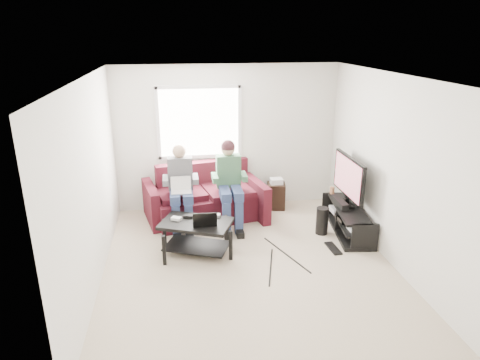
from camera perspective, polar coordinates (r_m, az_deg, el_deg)
The scene contains 26 objects.
floor at distance 6.16m, azimuth 1.13°, elevation -11.22°, with size 4.50×4.50×0.00m, color #C3B498.
ceiling at distance 5.33m, azimuth 1.32°, elevation 13.63°, with size 4.50×4.50×0.00m, color white.
wall_back at distance 7.75m, azimuth -1.67°, elevation 5.63°, with size 4.50×4.50×0.00m, color silver.
wall_front at distance 3.61m, azimuth 7.54°, elevation -11.21°, with size 4.50×4.50×0.00m, color silver.
wall_left at distance 5.64m, azimuth -19.24°, elevation -0.73°, with size 4.50×4.50×0.00m, color silver.
wall_right at distance 6.26m, azimuth 19.56°, elevation 1.19°, with size 4.50×4.50×0.00m, color silver.
window at distance 7.62m, azimuth -5.44°, elevation 7.64°, with size 1.48×0.04×1.28m.
sofa at distance 7.50m, azimuth -4.76°, elevation -2.60°, with size 2.18×1.27×0.93m.
person_left at distance 6.99m, azimuth -7.90°, elevation -0.59°, with size 0.40×0.70×1.39m.
person_right at distance 7.04m, azimuth -1.41°, elevation 0.26°, with size 0.40×0.71×1.44m.
laptop_silver at distance 6.84m, azimuth -7.86°, elevation -1.14°, with size 0.32×0.22×0.24m, color silver, non-canonical shape.
coffee_table at distance 6.32m, azimuth -5.85°, elevation -6.65°, with size 1.16×0.95×0.50m.
laptop_black at distance 6.15m, azimuth -4.77°, elevation -4.82°, with size 0.34×0.24×0.24m, color black, non-canonical shape.
controller_a at distance 6.36m, azimuth -8.48°, elevation -5.11°, with size 0.14×0.09×0.04m, color silver.
controller_b at distance 6.42m, azimuth -6.88°, elevation -4.81°, with size 0.14×0.09×0.04m, color black.
controller_c at distance 6.41m, azimuth -3.29°, elevation -4.72°, with size 0.14×0.09×0.04m, color gray.
tv_stand at distance 7.19m, azimuth 14.15°, elevation -5.35°, with size 0.58×1.39×0.45m.
tv at distance 7.02m, azimuth 14.29°, elevation 0.23°, with size 0.12×1.10×0.81m.
soundbar at distance 7.12m, azimuth 13.14°, elevation -2.93°, with size 0.12×0.50×0.10m, color black.
drink_cup at distance 7.60m, azimuth 12.20°, elevation -1.35°, with size 0.08×0.08×0.12m, color #A76B48.
console_white at distance 6.84m, azimuth 15.47°, elevation -6.18°, with size 0.30×0.22×0.06m, color silver.
console_grey at distance 7.42m, azimuth 13.32°, elevation -3.86°, with size 0.34×0.26×0.08m, color gray.
console_black at distance 7.12m, azimuth 14.35°, elevation -4.98°, with size 0.38×0.30×0.07m, color black.
subwoofer at distance 7.06m, azimuth 10.89°, elevation -5.36°, with size 0.20×0.20×0.45m, color black.
keyboard_floor at distance 6.71m, azimuth 12.32°, elevation -8.88°, with size 0.13×0.40×0.02m, color black.
end_table at distance 7.93m, azimuth 4.82°, elevation -1.98°, with size 0.32×0.32×0.58m.
Camera 1 is at (-0.93, -5.23, 3.12)m, focal length 32.00 mm.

